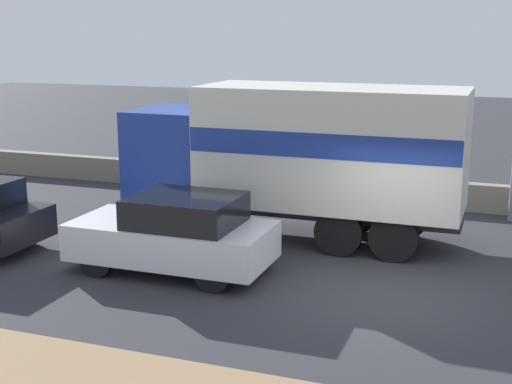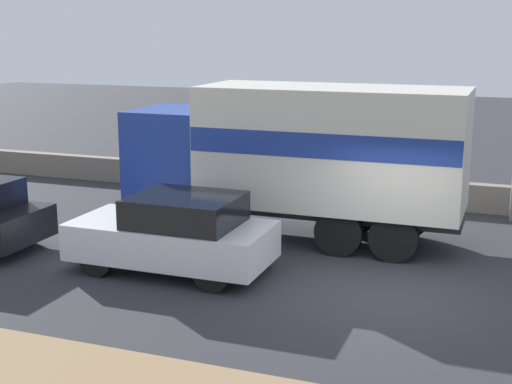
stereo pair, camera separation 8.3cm
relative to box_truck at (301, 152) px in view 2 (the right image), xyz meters
name	(u,v)px [view 2 (the right image)]	position (x,y,z in m)	size (l,w,h in m)	color
ground_plane	(381,294)	(2.41, -2.86, -2.00)	(80.00, 80.00, 0.00)	#2D2D33
stone_wall_backdrop	(429,194)	(2.41, 3.92, -1.63)	(60.00, 0.35, 0.74)	gray
box_truck	(301,152)	(0.00, 0.00, 0.00)	(7.60, 2.33, 3.47)	navy
car_hatchback	(175,233)	(-1.65, -3.03, -1.22)	(3.94, 1.85, 1.55)	silver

